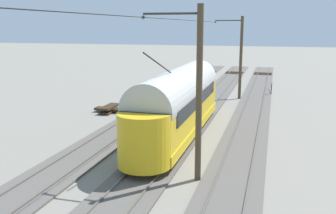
{
  "coord_description": "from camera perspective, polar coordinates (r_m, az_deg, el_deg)",
  "views": [
    {
      "loc": [
        -5.6,
        25.1,
        6.87
      ],
      "look_at": [
        0.35,
        4.11,
        2.15
      ],
      "focal_mm": 40.07,
      "sensor_mm": 36.0,
      "label": 1
    }
  ],
  "objects": [
    {
      "name": "vintage_streetcar",
      "position": [
        23.44,
        1.68,
        0.83
      ],
      "size": [
        2.65,
        15.63,
        5.57
      ],
      "color": "gold",
      "rests_on": "ground"
    },
    {
      "name": "switch_stand",
      "position": [
        39.53,
        15.42,
        2.78
      ],
      "size": [
        0.5,
        0.3,
        1.24
      ],
      "color": "black",
      "rests_on": "ground"
    },
    {
      "name": "track_third_siding",
      "position": [
        28.05,
        -4.94,
        -1.91
      ],
      "size": [
        2.8,
        80.0,
        0.18
      ],
      "color": "#56514C",
      "rests_on": "ground"
    },
    {
      "name": "ground_plane",
      "position": [
        26.62,
        3.14,
        -2.77
      ],
      "size": [
        220.0,
        220.0,
        0.0
      ],
      "primitive_type": "plane",
      "color": "gray"
    },
    {
      "name": "overhead_wire_run",
      "position": [
        17.44,
        -2.84,
        13.44
      ],
      "size": [
        2.54,
        44.75,
        0.18
      ],
      "color": "black",
      "rests_on": "ground"
    },
    {
      "name": "spare_tie_stack",
      "position": [
        30.89,
        -8.88,
        -0.28
      ],
      "size": [
        2.4,
        2.4,
        0.54
      ],
      "color": "#382819",
      "rests_on": "ground"
    },
    {
      "name": "track_adjacent_siding",
      "position": [
        26.9,
        3.28,
        -2.49
      ],
      "size": [
        2.8,
        80.0,
        0.18
      ],
      "color": "#56514C",
      "rests_on": "ground"
    },
    {
      "name": "catenary_pole_mid_near",
      "position": [
        16.36,
        4.53,
        2.26
      ],
      "size": [
        2.75,
        0.28,
        7.79
      ],
      "color": "#4C3D28",
      "rests_on": "ground"
    },
    {
      "name": "catenary_pole_foreground",
      "position": [
        36.43,
        10.92,
        7.56
      ],
      "size": [
        2.75,
        0.28,
        7.79
      ],
      "color": "#4C3D28",
      "rests_on": "ground"
    },
    {
      "name": "track_streetcar_siding",
      "position": [
        26.36,
        12.04,
        -3.06
      ],
      "size": [
        2.8,
        80.0,
        0.18
      ],
      "color": "#56514C",
      "rests_on": "ground"
    }
  ]
}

